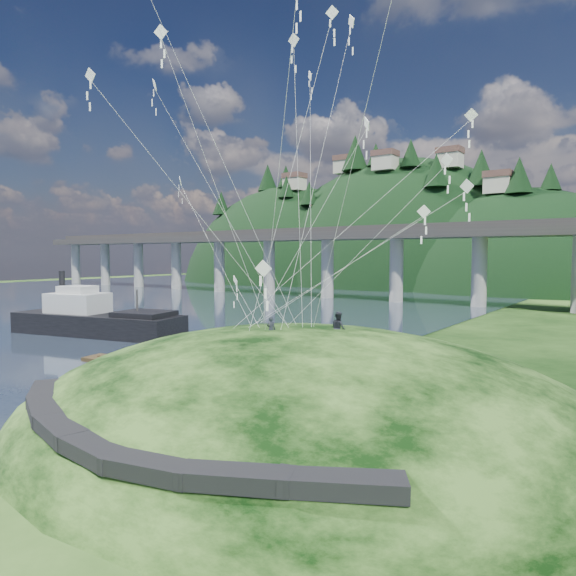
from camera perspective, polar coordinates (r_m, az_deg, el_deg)
The scene contains 10 objects.
ground at distance 34.12m, azimuth -11.68°, elevation -12.10°, with size 320.00×320.00×0.00m, color black.
water at distance 109.87m, azimuth -25.66°, elevation -1.43°, with size 240.00×240.00×0.00m, color #2C3A50.
grass_hill at distance 31.02m, azimuth 1.74°, elevation -16.58°, with size 36.00×32.00×13.00m.
footpath at distance 22.08m, azimuth -17.53°, elevation -15.46°, with size 22.29×5.84×0.83m.
bridge at distance 105.20m, azimuth 7.01°, elevation 3.99°, with size 160.00×11.00×15.00m.
far_ridge at distance 160.30m, azimuth 10.59°, elevation -2.26°, with size 153.00×70.00×94.50m.
work_barge at distance 63.05m, azimuth -20.68°, elevation -3.25°, with size 21.63×10.31×7.31m.
wooden_dock at distance 43.10m, azimuth -14.90°, elevation -8.22°, with size 13.53×4.46×0.95m.
kite_flyers at distance 30.08m, azimuth 4.41°, elevation -2.72°, with size 3.75×3.65×1.98m.
kite_swarm at distance 31.83m, azimuth 1.77°, elevation 19.95°, with size 20.93×18.28×21.07m.
Camera 1 is at (24.28, -22.09, 9.30)m, focal length 32.00 mm.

